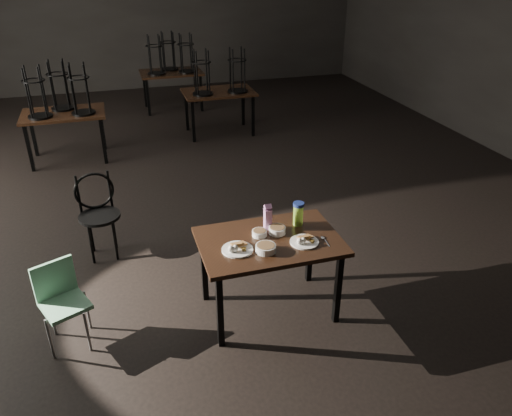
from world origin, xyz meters
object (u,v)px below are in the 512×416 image
object	(u,v)px
juice_carton	(268,218)
school_chair	(61,297)
water_bottle	(298,214)
main_table	(269,247)
bentwood_chair	(98,209)

from	to	relation	value
juice_carton	school_chair	bearing A→B (deg)	-178.11
juice_carton	water_bottle	world-z (taller)	juice_carton
school_chair	main_table	bearing A→B (deg)	-27.42
juice_carton	water_bottle	size ratio (longest dim) A/B	1.13
bentwood_chair	school_chair	bearing A→B (deg)	-110.37
school_chair	bentwood_chair	bearing A→B (deg)	52.75
main_table	bentwood_chair	world-z (taller)	bentwood_chair
school_chair	juice_carton	bearing A→B (deg)	-21.71
bentwood_chair	main_table	bearing A→B (deg)	-52.19
water_bottle	juice_carton	bearing A→B (deg)	179.32
main_table	water_bottle	bearing A→B (deg)	27.99
bentwood_chair	water_bottle	bearing A→B (deg)	-42.82
water_bottle	school_chair	bearing A→B (deg)	-178.46
juice_carton	bentwood_chair	bearing A→B (deg)	139.00
school_chair	water_bottle	bearing A→B (deg)	-22.06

